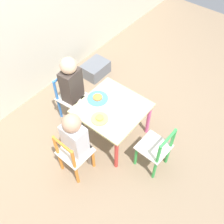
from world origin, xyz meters
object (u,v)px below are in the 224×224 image
at_px(plate_back, 98,98).
at_px(chair_orange, 74,155).
at_px(child_left, 76,138).
at_px(plate_left, 100,118).
at_px(storage_bin, 96,69).
at_px(chair_blue, 71,97).
at_px(chair_green, 156,150).
at_px(kids_table, 112,112).
at_px(child_back, 73,85).

bearing_deg(plate_back, chair_orange, -162.89).
xyz_separation_m(child_left, plate_left, (0.28, -0.01, -0.00)).
distance_m(chair_orange, storage_bin, 1.35).
relative_size(chair_blue, chair_green, 1.00).
relative_size(chair_green, plate_left, 3.46).
bearing_deg(chair_blue, kids_table, -90.00).
bearing_deg(chair_green, child_left, -48.15).
relative_size(plate_back, storage_bin, 0.62).
distance_m(kids_table, plate_left, 0.19).
distance_m(chair_green, child_left, 0.71).
xyz_separation_m(child_back, plate_left, (-0.13, -0.46, -0.03)).
bearing_deg(storage_bin, chair_orange, -146.78).
height_order(chair_blue, child_back, child_back).
height_order(chair_green, plate_left, chair_green).
xyz_separation_m(chair_blue, storage_bin, (0.65, 0.23, -0.18)).
height_order(kids_table, chair_blue, chair_blue).
height_order(child_left, storage_bin, child_left).
distance_m(plate_left, storage_bin, 1.14).
bearing_deg(plate_back, kids_table, -90.00).
bearing_deg(chair_orange, chair_blue, -41.61).
height_order(kids_table, plate_back, plate_back).
xyz_separation_m(chair_orange, child_left, (0.06, -0.00, 0.18)).
relative_size(chair_orange, plate_left, 3.46).
xyz_separation_m(kids_table, child_left, (-0.46, 0.01, 0.07)).
bearing_deg(child_left, plate_left, -91.03).
relative_size(kids_table, child_left, 0.78).
height_order(chair_orange, plate_back, chair_orange).
height_order(kids_table, chair_orange, chair_orange).
bearing_deg(plate_left, chair_blue, 76.05).
bearing_deg(plate_left, kids_table, -0.00).
bearing_deg(plate_back, storage_bin, 43.62).
xyz_separation_m(chair_orange, child_back, (0.48, 0.44, 0.21)).
bearing_deg(chair_orange, child_back, -45.56).
height_order(chair_blue, child_left, child_left).
relative_size(chair_blue, storage_bin, 1.63).
bearing_deg(plate_back, plate_left, -135.00).
relative_size(chair_green, plate_back, 2.65).
bearing_deg(chair_orange, plate_left, -90.84).
distance_m(chair_blue, chair_green, 1.04).
bearing_deg(storage_bin, plate_back, -136.38).
xyz_separation_m(chair_green, plate_left, (-0.15, 0.52, 0.18)).
relative_size(child_left, plate_left, 4.90).
height_order(child_left, plate_back, child_left).
height_order(kids_table, child_back, child_back).
height_order(child_left, child_back, child_back).
relative_size(child_back, plate_back, 3.96).
bearing_deg(storage_bin, kids_table, -128.83).
relative_size(kids_table, chair_orange, 1.10).
xyz_separation_m(plate_back, storage_bin, (0.60, 0.58, -0.36)).
distance_m(chair_green, plate_back, 0.72).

